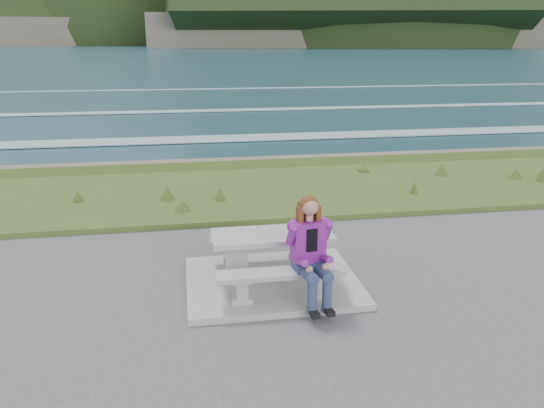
% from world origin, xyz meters
% --- Properties ---
extents(concrete_slab, '(2.60, 2.10, 0.10)m').
position_xyz_m(concrete_slab, '(0.00, 0.00, 0.05)').
color(concrete_slab, gray).
rests_on(concrete_slab, ground).
extents(picnic_table, '(1.80, 0.75, 0.75)m').
position_xyz_m(picnic_table, '(0.00, 0.00, 0.68)').
color(picnic_table, gray).
rests_on(picnic_table, concrete_slab).
extents(bench_landward, '(1.80, 0.35, 0.45)m').
position_xyz_m(bench_landward, '(0.00, -0.70, 0.45)').
color(bench_landward, gray).
rests_on(bench_landward, concrete_slab).
extents(bench_seaward, '(1.80, 0.35, 0.45)m').
position_xyz_m(bench_seaward, '(0.00, 0.70, 0.45)').
color(bench_seaward, gray).
rests_on(bench_seaward, concrete_slab).
extents(grass_verge, '(160.00, 4.50, 0.22)m').
position_xyz_m(grass_verge, '(0.00, 5.00, 0.00)').
color(grass_verge, '#355720').
rests_on(grass_verge, ground).
extents(shore_drop, '(160.00, 0.80, 2.20)m').
position_xyz_m(shore_drop, '(0.00, 7.90, 0.00)').
color(shore_drop, '#615A49').
rests_on(shore_drop, ground).
extents(ocean, '(1600.00, 1600.00, 0.09)m').
position_xyz_m(ocean, '(0.00, 25.09, -1.74)').
color(ocean, '#1E4657').
rests_on(ocean, ground).
extents(headland_range, '(729.83, 363.95, 202.09)m').
position_xyz_m(headland_range, '(190.32, 398.30, 9.93)').
color(headland_range, '#615A49').
rests_on(headland_range, ground).
extents(seated_woman, '(0.54, 0.82, 1.51)m').
position_xyz_m(seated_woman, '(0.41, -0.84, 0.66)').
color(seated_woman, navy).
rests_on(seated_woman, concrete_slab).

